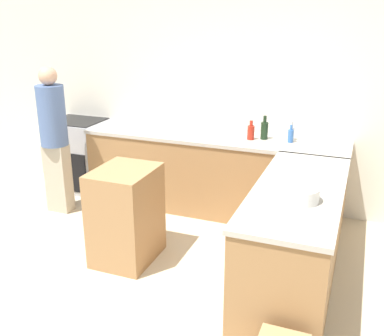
# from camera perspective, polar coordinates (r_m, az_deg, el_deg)

# --- Properties ---
(ground_plane) EXTENTS (14.00, 14.00, 0.00)m
(ground_plane) POSITION_cam_1_polar(r_m,az_deg,el_deg) (3.78, -7.98, -17.13)
(ground_plane) COLOR beige
(wall_back) EXTENTS (8.00, 0.06, 2.70)m
(wall_back) POSITION_cam_1_polar(r_m,az_deg,el_deg) (5.31, 4.00, 9.70)
(wall_back) COLOR silver
(wall_back) RESTS_ON ground_plane
(counter_back) EXTENTS (2.99, 0.68, 0.91)m
(counter_back) POSITION_cam_1_polar(r_m,az_deg,el_deg) (5.21, 2.60, -0.65)
(counter_back) COLOR olive
(counter_back) RESTS_ON ground_plane
(counter_peninsula) EXTENTS (0.69, 1.86, 0.91)m
(counter_peninsula) POSITION_cam_1_polar(r_m,az_deg,el_deg) (3.87, 12.94, -8.63)
(counter_peninsula) COLOR olive
(counter_peninsula) RESTS_ON ground_plane
(range_oven) EXTENTS (0.69, 0.60, 0.92)m
(range_oven) POSITION_cam_1_polar(r_m,az_deg,el_deg) (6.05, -14.10, 1.65)
(range_oven) COLOR #ADADB2
(range_oven) RESTS_ON ground_plane
(island_table) EXTENTS (0.51, 0.63, 0.89)m
(island_table) POSITION_cam_1_polar(r_m,az_deg,el_deg) (4.22, -8.36, -5.92)
(island_table) COLOR #997047
(island_table) RESTS_ON ground_plane
(mixing_bowl) EXTENTS (0.28, 0.28, 0.11)m
(mixing_bowl) POSITION_cam_1_polar(r_m,az_deg,el_deg) (3.40, 13.55, -3.22)
(mixing_bowl) COLOR white
(mixing_bowl) RESTS_ON counter_peninsula
(wine_bottle_dark) EXTENTS (0.08, 0.08, 0.26)m
(wine_bottle_dark) POSITION_cam_1_polar(r_m,az_deg,el_deg) (4.97, 9.18, 4.80)
(wine_bottle_dark) COLOR black
(wine_bottle_dark) RESTS_ON counter_back
(vinegar_bottle_clear) EXTENTS (0.07, 0.07, 0.21)m
(vinegar_bottle_clear) POSITION_cam_1_polar(r_m,az_deg,el_deg) (4.99, 12.44, 4.41)
(vinegar_bottle_clear) COLOR silver
(vinegar_bottle_clear) RESTS_ON counter_back
(water_bottle_blue) EXTENTS (0.06, 0.06, 0.19)m
(water_bottle_blue) POSITION_cam_1_polar(r_m,az_deg,el_deg) (4.90, 12.42, 4.06)
(water_bottle_blue) COLOR #386BB7
(water_bottle_blue) RESTS_ON counter_back
(hot_sauce_bottle) EXTENTS (0.08, 0.08, 0.21)m
(hot_sauce_bottle) POSITION_cam_1_polar(r_m,az_deg,el_deg) (4.94, 7.48, 4.56)
(hot_sauce_bottle) COLOR red
(hot_sauce_bottle) RESTS_ON counter_back
(person_by_range) EXTENTS (0.30, 0.30, 1.67)m
(person_by_range) POSITION_cam_1_polar(r_m,az_deg,el_deg) (5.28, -17.12, 4.02)
(person_by_range) COLOR #ADA38E
(person_by_range) RESTS_ON ground_plane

